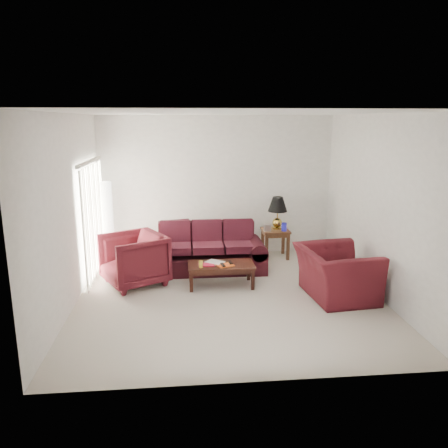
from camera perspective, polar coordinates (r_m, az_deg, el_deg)
name	(u,v)px	position (r m, az deg, el deg)	size (l,w,h in m)	color
floor	(229,296)	(7.46, 0.63, -9.39)	(5.00, 5.00, 0.00)	beige
blinds	(93,220)	(8.51, -16.75, 0.53)	(0.10, 2.00, 2.16)	silver
sofa	(208,248)	(8.53, -2.16, -3.17)	(2.24, 0.97, 0.92)	black
throw_pillow	(180,228)	(9.14, -5.75, -0.56)	(0.38, 0.11, 0.38)	black
end_table	(275,243)	(9.48, 6.68, -2.52)	(0.56, 0.56, 0.61)	brown
table_lamp	(277,213)	(9.39, 6.99, 1.44)	(0.42, 0.42, 0.70)	#B59238
clock	(267,228)	(9.21, 5.69, -0.51)	(0.15, 0.05, 0.15)	silver
blue_canister	(284,227)	(9.28, 7.86, -0.38)	(0.11, 0.11, 0.18)	#1B19A5
picture_frame	(267,225)	(9.49, 5.60, -0.10)	(0.12, 0.02, 0.15)	silver
floor_lamp	(107,222)	(9.25, -15.00, 0.23)	(0.28, 0.28, 1.71)	white
armchair_left	(134,259)	(7.99, -11.70, -4.56)	(0.99, 1.02, 0.93)	#461017
armchair_right	(336,273)	(7.53, 14.43, -6.23)	(1.28, 1.12, 0.83)	#440F16
coffee_table	(221,275)	(7.83, -0.40, -6.65)	(1.17, 0.58, 0.41)	black
magazine_red	(207,265)	(7.71, -2.27, -5.33)	(0.27, 0.20, 0.02)	#AE112E
magazine_white	(215,262)	(7.83, -1.20, -5.00)	(0.30, 0.23, 0.02)	silver
magazine_orange	(225,265)	(7.67, 0.16, -5.41)	(0.28, 0.21, 0.02)	#E65B1B
remote_a	(223,265)	(7.63, -0.15, -5.35)	(0.05, 0.18, 0.02)	black
remote_b	(230,262)	(7.76, 0.82, -5.04)	(0.05, 0.17, 0.02)	black
yellow_glass	(201,264)	(7.57, -3.04, -5.26)	(0.07, 0.07, 0.12)	yellow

